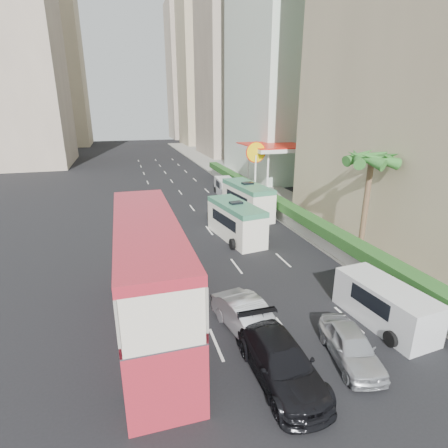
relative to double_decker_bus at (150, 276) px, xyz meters
name	(u,v)px	position (x,y,z in m)	size (l,w,h in m)	color
ground_plane	(276,307)	(6.00, 0.00, -2.53)	(200.00, 200.00, 0.00)	black
double_decker_bus	(150,276)	(0.00, 0.00, 0.00)	(2.50, 11.00, 5.06)	#AD2231
car_silver_lane_a	(248,333)	(3.96, -1.65, -2.53)	(1.54, 4.43, 1.46)	#B8BBC0
car_silver_lane_b	(349,359)	(7.18, -4.33, -2.53)	(1.51, 3.76, 1.28)	#B8BBC0
car_black	(280,378)	(4.15, -4.48, -2.53)	(2.03, 5.00, 1.45)	black
van_asset	(223,223)	(7.23, 13.61, -2.53)	(2.19, 4.75, 1.32)	silver
minibus_near	(236,221)	(7.11, 9.77, -1.18)	(2.03, 6.08, 2.70)	silver
minibus_far	(247,200)	(10.00, 15.22, -1.08)	(2.18, 6.54, 2.90)	silver
panel_van_near	(385,304)	(10.14, -2.60, -1.59)	(1.88, 4.71, 1.88)	silver
panel_van_far	(226,187)	(10.38, 23.42, -1.63)	(1.79, 4.48, 1.79)	silver
sidewalk	(258,189)	(15.00, 25.00, -2.44)	(6.00, 120.00, 0.18)	#99968C
kerb_wall	(275,209)	(12.20, 14.00, -1.85)	(0.30, 44.00, 1.00)	silver
hedge	(275,200)	(12.20, 14.00, -1.00)	(1.10, 44.00, 0.70)	#2D6626
palm_tree	(365,208)	(13.80, 4.00, 0.85)	(0.36, 0.36, 6.40)	brown
shell_station	(273,169)	(16.00, 23.00, 0.22)	(6.50, 8.00, 5.50)	silver
tower_mid	(242,23)	(24.00, 58.00, 22.47)	(16.00, 16.00, 50.00)	#B2A08C
tower_far_a	(208,57)	(23.00, 82.00, 19.47)	(14.00, 14.00, 44.00)	#BFAD89
tower_far_b	(191,73)	(23.00, 104.00, 17.47)	(14.00, 14.00, 40.00)	#B2A08C
tower_left_b	(47,50)	(-16.00, 90.00, 20.47)	(16.00, 16.00, 46.00)	#BFAD89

